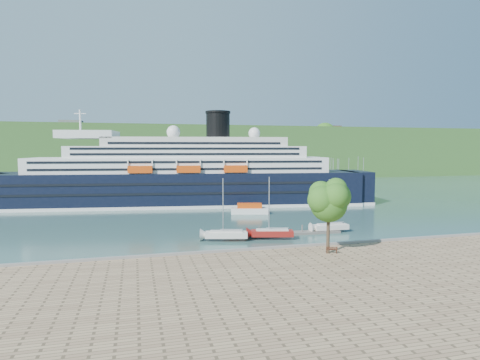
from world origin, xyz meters
TOP-DOWN VIEW (x-y plane):
  - ground at (0.00, 0.00)m, footprint 400.00×400.00m
  - far_hillside at (0.00, 145.00)m, footprint 400.00×50.00m
  - quay_coping at (0.00, -0.20)m, footprint 220.00×0.50m
  - cruise_ship at (-9.19, 50.15)m, footprint 103.61×28.87m
  - park_bench at (4.88, -4.07)m, footprint 1.55×1.04m
  - promenade_tree at (4.44, -3.95)m, footprint 6.06×6.06m
  - floating_pontoon at (5.99, 11.63)m, footprint 16.40×2.73m
  - sailboat_white_near at (-5.26, 9.84)m, footprint 7.26×3.61m
  - sailboat_red at (1.76, 9.10)m, footprint 7.34×3.63m
  - sailboat_white_far at (12.96, 11.61)m, footprint 6.53×1.91m
  - tender_launch at (5.11, 33.24)m, footprint 8.33×4.53m

SIDE VIEW (x-z plane):
  - ground at x=0.00m, z-range 0.00..0.00m
  - floating_pontoon at x=5.99m, z-range 0.00..0.36m
  - tender_launch at x=5.11m, z-range 0.00..2.19m
  - quay_coping at x=0.00m, z-range 1.00..1.30m
  - park_bench at x=4.88m, z-range 1.00..1.92m
  - sailboat_white_far at x=12.96m, z-range 0.00..8.40m
  - sailboat_white_near at x=-5.26m, z-range 0.00..9.04m
  - sailboat_red at x=1.76m, z-range 0.00..9.13m
  - promenade_tree at x=4.44m, z-range 1.00..11.03m
  - cruise_ship at x=-9.19m, z-range 0.00..23.02m
  - far_hillside at x=0.00m, z-range 0.00..24.00m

